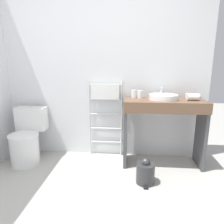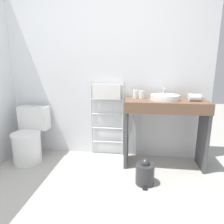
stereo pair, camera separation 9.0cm
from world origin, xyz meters
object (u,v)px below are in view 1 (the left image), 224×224
(sink_basin, at_px, (163,97))
(cup_near_edge, at_px, (140,94))
(hair_dryer, at_px, (193,97))
(cup_near_wall, at_px, (134,94))
(trash_bin, at_px, (145,172))
(towel_radiator, at_px, (105,103))
(toilet, at_px, (27,139))

(sink_basin, relative_size, cup_near_edge, 3.66)
(sink_basin, bearing_deg, hair_dryer, -3.20)
(cup_near_wall, relative_size, hair_dryer, 0.56)
(sink_basin, relative_size, trash_bin, 1.19)
(towel_radiator, xyz_separation_m, hair_dryer, (1.14, -0.21, 0.13))
(toilet, xyz_separation_m, towel_radiator, (1.06, 0.29, 0.48))
(toilet, bearing_deg, towel_radiator, 15.50)
(sink_basin, height_order, cup_near_wall, cup_near_wall)
(toilet, relative_size, sink_basin, 2.06)
(cup_near_wall, distance_m, hair_dryer, 0.75)
(towel_radiator, relative_size, cup_near_wall, 10.50)
(sink_basin, distance_m, cup_near_wall, 0.39)
(towel_radiator, xyz_separation_m, sink_basin, (0.77, -0.19, 0.12))
(towel_radiator, relative_size, sink_basin, 3.02)
(hair_dryer, relative_size, trash_bin, 0.62)
(cup_near_edge, distance_m, hair_dryer, 0.67)
(towel_radiator, distance_m, hair_dryer, 1.17)
(towel_radiator, height_order, cup_near_wall, towel_radiator)
(cup_near_wall, bearing_deg, trash_bin, -77.83)
(cup_near_edge, xyz_separation_m, hair_dryer, (0.66, -0.11, -0.01))
(sink_basin, bearing_deg, toilet, -176.82)
(trash_bin, bearing_deg, toilet, 166.01)
(towel_radiator, relative_size, hair_dryer, 5.87)
(sink_basin, height_order, hair_dryer, hair_dryer)
(sink_basin, distance_m, trash_bin, 0.97)
(cup_near_wall, bearing_deg, hair_dryer, -10.75)
(trash_bin, bearing_deg, cup_near_wall, 102.17)
(toilet, xyz_separation_m, cup_near_edge, (1.54, 0.19, 0.62))
(toilet, height_order, trash_bin, toilet)
(towel_radiator, distance_m, trash_bin, 1.11)
(sink_basin, xyz_separation_m, trash_bin, (-0.23, -0.50, -0.80))
(toilet, xyz_separation_m, trash_bin, (1.60, -0.40, -0.19))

